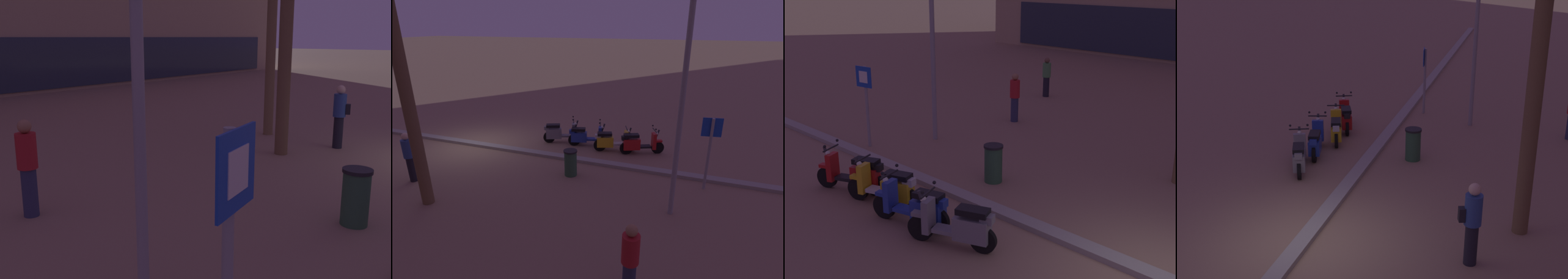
% 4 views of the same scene
% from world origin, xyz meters
% --- Properties ---
extents(ground_plane, '(200.00, 200.00, 0.00)m').
position_xyz_m(ground_plane, '(0.00, 0.00, 0.00)').
color(ground_plane, '#93755B').
extents(curb_strip, '(60.00, 0.36, 0.12)m').
position_xyz_m(curb_strip, '(0.00, -0.04, 0.06)').
color(curb_strip, gray).
rests_on(curb_strip, ground).
extents(scooter_red_mid_front, '(1.73, 0.92, 1.17)m').
position_xyz_m(scooter_red_mid_front, '(-7.01, -1.53, 0.46)').
color(scooter_red_mid_front, black).
rests_on(scooter_red_mid_front, ground).
extents(scooter_yellow_last_in_row, '(1.72, 0.84, 1.04)m').
position_xyz_m(scooter_yellow_last_in_row, '(-5.90, -1.46, 0.45)').
color(scooter_yellow_last_in_row, black).
rests_on(scooter_yellow_last_in_row, ground).
extents(scooter_blue_mid_rear, '(1.80, 0.78, 1.17)m').
position_xyz_m(scooter_blue_mid_rear, '(-4.67, -1.64, 0.45)').
color(scooter_blue_mid_rear, black).
rests_on(scooter_blue_mid_rear, ground).
extents(scooter_grey_tail_end, '(1.72, 0.88, 1.17)m').
position_xyz_m(scooter_grey_tail_end, '(-3.44, -1.63, 0.46)').
color(scooter_grey_tail_end, black).
rests_on(scooter_grey_tail_end, ground).
extents(crossing_sign, '(0.60, 0.16, 2.40)m').
position_xyz_m(crossing_sign, '(-9.61, 0.58, 1.50)').
color(crossing_sign, '#939399').
rests_on(crossing_sign, ground).
extents(pedestrian_strolling_near_curb, '(0.34, 0.46, 1.74)m').
position_xyz_m(pedestrian_strolling_near_curb, '(-0.24, 3.40, 0.93)').
color(pedestrian_strolling_near_curb, black).
rests_on(pedestrian_strolling_near_curb, ground).
extents(litter_bin, '(0.48, 0.48, 0.95)m').
position_xyz_m(litter_bin, '(-5.14, 1.18, 0.48)').
color(litter_bin, '#2D5638').
rests_on(litter_bin, ground).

